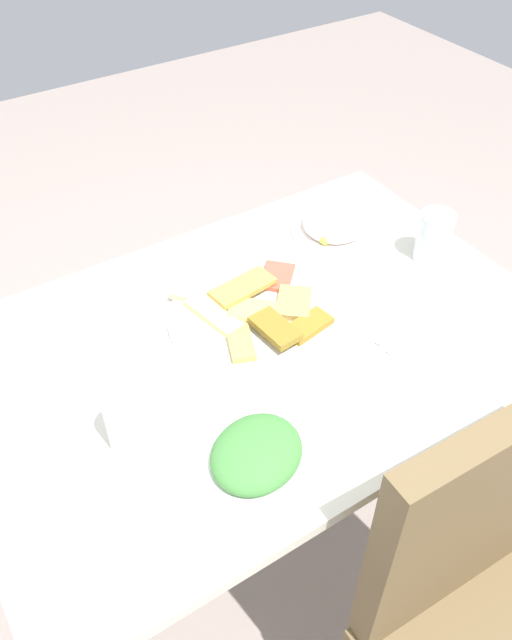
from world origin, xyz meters
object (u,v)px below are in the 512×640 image
object	(u,v)px
salad_plate_rice	(335,224)
paper_napkin	(407,326)
salad_plate_greens	(257,455)
pide_platter	(254,314)
spoon	(414,329)
drinking_glass	(434,237)
dining_chair	(498,617)
soda_can	(125,420)
dining_table	(257,367)
fork	(401,319)

from	to	relation	value
salad_plate_rice	paper_napkin	xyz separation A→B (m)	(0.07, 0.34, -0.02)
salad_plate_greens	paper_napkin	bearing A→B (deg)	-165.59
pide_platter	paper_napkin	size ratio (longest dim) A/B	2.77
pide_platter	spoon	bearing A→B (deg)	140.60
drinking_glass	paper_napkin	xyz separation A→B (m)	(0.19, 0.14, -0.06)
drinking_glass	spoon	bearing A→B (deg)	39.40
dining_chair	pide_platter	bearing A→B (deg)	-84.76
soda_can	spoon	world-z (taller)	soda_can
paper_napkin	soda_can	bearing A→B (deg)	-3.72
dining_chair	salad_plate_greens	xyz separation A→B (m)	(0.24, -0.36, 0.21)
salad_plate_rice	paper_napkin	distance (m)	0.34
salad_plate_greens	drinking_glass	xyz separation A→B (m)	(-0.62, -0.25, 0.04)
paper_napkin	dining_table	bearing A→B (deg)	-25.63
dining_chair	salad_plate_greens	distance (m)	0.48
dining_chair	drinking_glass	bearing A→B (deg)	-121.99
dining_table	paper_napkin	world-z (taller)	paper_napkin
salad_plate_greens	paper_napkin	xyz separation A→B (m)	(-0.43, -0.11, -0.02)
dining_table	dining_chair	bearing A→B (deg)	98.11
pide_platter	salad_plate_greens	bearing A→B (deg)	58.44
dining_chair	drinking_glass	world-z (taller)	dining_chair
salad_plate_greens	salad_plate_rice	xyz separation A→B (m)	(-0.50, -0.45, 0.00)
dining_chair	salad_plate_rice	xyz separation A→B (m)	(-0.26, -0.81, 0.21)
dining_table	salad_plate_greens	distance (m)	0.30
salad_plate_rice	drinking_glass	bearing A→B (deg)	121.89
salad_plate_rice	fork	distance (m)	0.33
dining_table	fork	size ratio (longest dim) A/B	6.40
dining_table	spoon	world-z (taller)	spoon
pide_platter	drinking_glass	size ratio (longest dim) A/B	3.05
drinking_glass	paper_napkin	distance (m)	0.25
pide_platter	spoon	size ratio (longest dim) A/B	2.00
dining_table	salad_plate_greens	bearing A→B (deg)	57.11
salad_plate_rice	paper_napkin	size ratio (longest dim) A/B	1.63
salad_plate_greens	pide_platter	bearing A→B (deg)	-121.56
dining_table	salad_plate_greens	size ratio (longest dim) A/B	5.24
dining_table	salad_plate_rice	xyz separation A→B (m)	(-0.35, -0.21, 0.10)
soda_can	spoon	distance (m)	0.59
soda_can	paper_napkin	bearing A→B (deg)	176.28
pide_platter	soda_can	size ratio (longest dim) A/B	2.86
dining_table	paper_napkin	distance (m)	0.31
pide_platter	spoon	distance (m)	0.32
fork	paper_napkin	bearing A→B (deg)	71.83
salad_plate_greens	dining_table	bearing A→B (deg)	-122.89
fork	salad_plate_greens	bearing A→B (deg)	-1.53
dining_table	pide_platter	size ratio (longest dim) A/B	3.31
dining_chair	fork	xyz separation A→B (m)	(-0.19, -0.49, 0.19)
dining_table	drinking_glass	world-z (taller)	drinking_glass
dining_chair	fork	world-z (taller)	dining_chair
spoon	salad_plate_greens	bearing A→B (deg)	-1.87
salad_plate_rice	paper_napkin	world-z (taller)	salad_plate_rice
salad_plate_rice	soda_can	world-z (taller)	soda_can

